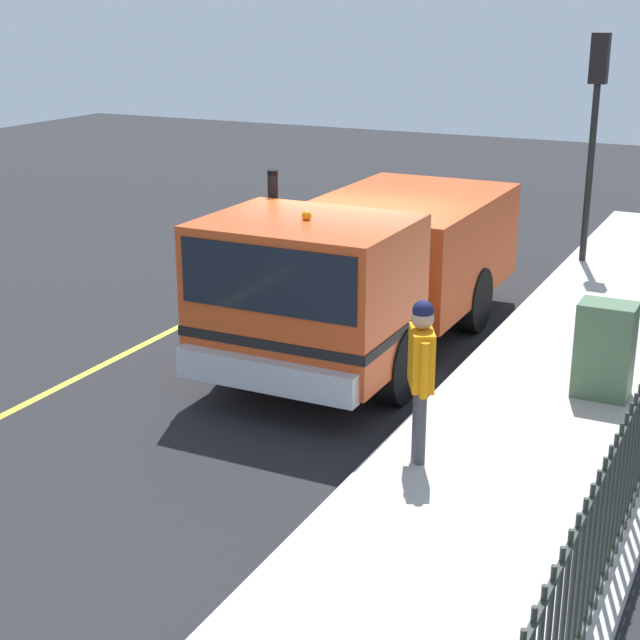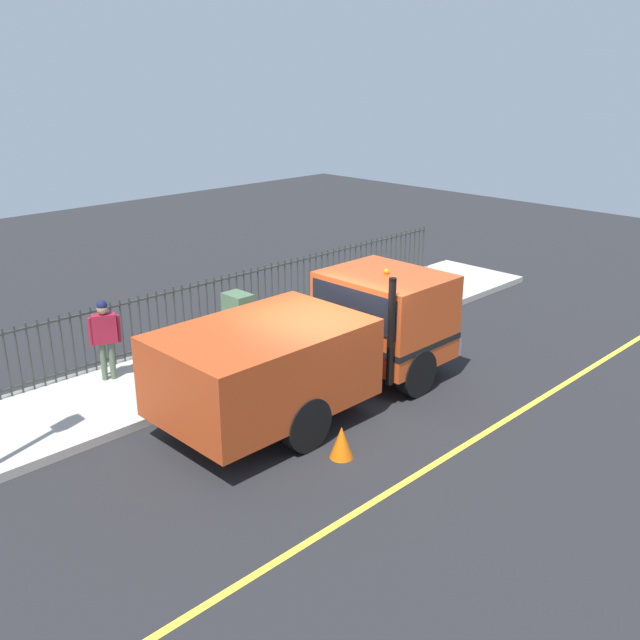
{
  "view_description": "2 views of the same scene",
  "coord_description": "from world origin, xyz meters",
  "px_view_note": "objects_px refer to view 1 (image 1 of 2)",
  "views": [
    {
      "loc": [
        5.4,
        -11.93,
        4.64
      ],
      "look_at": [
        0.59,
        -2.22,
        1.08
      ],
      "focal_mm": 54.25,
      "sensor_mm": 36.0,
      "label": 1
    },
    {
      "loc": [
        -8.5,
        8.61,
        6.12
      ],
      "look_at": [
        1.31,
        -1.12,
        1.2
      ],
      "focal_mm": 39.83,
      "sensor_mm": 36.0,
      "label": 2
    }
  ],
  "objects_px": {
    "utility_cabinet": "(605,350)",
    "traffic_cone": "(300,293)",
    "worker_standing": "(421,364)",
    "traffic_light_near": "(596,102)",
    "work_truck": "(363,264)"
  },
  "relations": [
    {
      "from": "utility_cabinet",
      "to": "traffic_cone",
      "type": "relative_size",
      "value": 2.04
    },
    {
      "from": "utility_cabinet",
      "to": "traffic_cone",
      "type": "xyz_separation_m",
      "value": [
        -5.04,
        1.88,
        -0.46
      ]
    },
    {
      "from": "worker_standing",
      "to": "traffic_light_near",
      "type": "height_order",
      "value": "traffic_light_near"
    },
    {
      "from": "worker_standing",
      "to": "utility_cabinet",
      "type": "height_order",
      "value": "worker_standing"
    },
    {
      "from": "traffic_cone",
      "to": "worker_standing",
      "type": "bearing_deg",
      "value": -50.35
    },
    {
      "from": "worker_standing",
      "to": "utility_cabinet",
      "type": "distance_m",
      "value": 2.95
    },
    {
      "from": "worker_standing",
      "to": "traffic_cone",
      "type": "height_order",
      "value": "worker_standing"
    },
    {
      "from": "worker_standing",
      "to": "traffic_light_near",
      "type": "distance_m",
      "value": 9.13
    },
    {
      "from": "worker_standing",
      "to": "utility_cabinet",
      "type": "bearing_deg",
      "value": -54.9
    },
    {
      "from": "work_truck",
      "to": "traffic_light_near",
      "type": "relative_size",
      "value": 1.57
    },
    {
      "from": "traffic_light_near",
      "to": "traffic_cone",
      "type": "height_order",
      "value": "traffic_light_near"
    },
    {
      "from": "work_truck",
      "to": "worker_standing",
      "type": "xyz_separation_m",
      "value": [
        1.99,
        -3.05,
        -0.06
      ]
    },
    {
      "from": "work_truck",
      "to": "traffic_light_near",
      "type": "bearing_deg",
      "value": -106.93
    },
    {
      "from": "traffic_cone",
      "to": "utility_cabinet",
      "type": "bearing_deg",
      "value": -20.42
    },
    {
      "from": "utility_cabinet",
      "to": "traffic_cone",
      "type": "bearing_deg",
      "value": 159.58
    }
  ]
}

